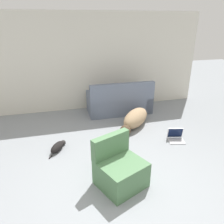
{
  "coord_description": "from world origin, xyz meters",
  "views": [
    {
      "loc": [
        -0.81,
        -2.43,
        2.4
      ],
      "look_at": [
        0.33,
        1.94,
        0.5
      ],
      "focal_mm": 35.0,
      "sensor_mm": 36.0,
      "label": 1
    }
  ],
  "objects_px": {
    "couch": "(119,102)",
    "dog": "(135,119)",
    "cat": "(58,147)",
    "side_chair": "(120,170)",
    "laptop_open": "(176,136)"
  },
  "relations": [
    {
      "from": "side_chair",
      "to": "couch",
      "type": "bearing_deg",
      "value": 50.18
    },
    {
      "from": "couch",
      "to": "side_chair",
      "type": "xyz_separation_m",
      "value": [
        -0.83,
        -2.81,
        -0.03
      ]
    },
    {
      "from": "couch",
      "to": "laptop_open",
      "type": "bearing_deg",
      "value": 113.15
    },
    {
      "from": "laptop_open",
      "to": "couch",
      "type": "bearing_deg",
      "value": 125.9
    },
    {
      "from": "couch",
      "to": "side_chair",
      "type": "distance_m",
      "value": 2.93
    },
    {
      "from": "laptop_open",
      "to": "side_chair",
      "type": "xyz_separation_m",
      "value": [
        -1.58,
        -1.01,
        0.18
      ]
    },
    {
      "from": "cat",
      "to": "laptop_open",
      "type": "height_order",
      "value": "laptop_open"
    },
    {
      "from": "cat",
      "to": "dog",
      "type": "bearing_deg",
      "value": -38.78
    },
    {
      "from": "cat",
      "to": "side_chair",
      "type": "height_order",
      "value": "side_chair"
    },
    {
      "from": "couch",
      "to": "side_chair",
      "type": "relative_size",
      "value": 2.01
    },
    {
      "from": "couch",
      "to": "dog",
      "type": "height_order",
      "value": "couch"
    },
    {
      "from": "couch",
      "to": "laptop_open",
      "type": "distance_m",
      "value": 1.95
    },
    {
      "from": "side_chair",
      "to": "cat",
      "type": "bearing_deg",
      "value": 102.99
    },
    {
      "from": "cat",
      "to": "side_chair",
      "type": "bearing_deg",
      "value": -111.03
    },
    {
      "from": "couch",
      "to": "side_chair",
      "type": "bearing_deg",
      "value": 74.05
    }
  ]
}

